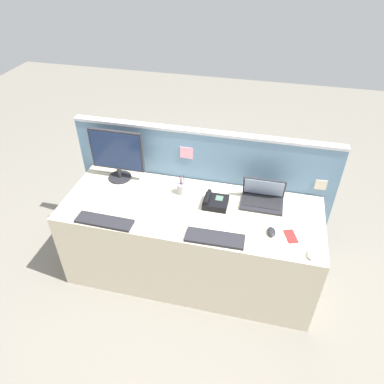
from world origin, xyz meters
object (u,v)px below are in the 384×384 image
(keyboard_spare, at_px, (215,238))
(desktop_monitor, at_px, (117,153))
(keyboard_main, at_px, (104,221))
(computer_mouse_right_hand, at_px, (312,254))
(laptop, at_px, (263,197))
(cell_phone_red_case, at_px, (291,236))
(desk_phone, at_px, (215,202))
(computer_mouse_left_hand, at_px, (271,232))
(pen_cup, at_px, (181,188))

(keyboard_spare, bearing_deg, desktop_monitor, 148.07)
(keyboard_main, relative_size, computer_mouse_right_hand, 4.39)
(desktop_monitor, relative_size, laptop, 1.38)
(desktop_monitor, relative_size, cell_phone_red_case, 3.52)
(keyboard_spare, height_order, computer_mouse_right_hand, computer_mouse_right_hand)
(desk_phone, distance_m, keyboard_main, 0.86)
(computer_mouse_left_hand, bearing_deg, cell_phone_red_case, -10.34)
(desk_phone, bearing_deg, desktop_monitor, 168.26)
(computer_mouse_right_hand, bearing_deg, desk_phone, 162.60)
(keyboard_main, height_order, cell_phone_red_case, keyboard_main)
(desk_phone, bearing_deg, laptop, 19.39)
(computer_mouse_left_hand, relative_size, pen_cup, 0.55)
(desktop_monitor, height_order, pen_cup, desktop_monitor)
(desktop_monitor, distance_m, pen_cup, 0.62)
(computer_mouse_right_hand, relative_size, cell_phone_red_case, 0.76)
(keyboard_spare, xyz_separation_m, computer_mouse_right_hand, (0.66, -0.00, 0.01))
(computer_mouse_left_hand, height_order, pen_cup, pen_cup)
(pen_cup, bearing_deg, desktop_monitor, 171.12)
(pen_cup, bearing_deg, keyboard_main, -134.13)
(laptop, height_order, cell_phone_red_case, laptop)
(computer_mouse_left_hand, bearing_deg, keyboard_main, 178.47)
(keyboard_spare, relative_size, computer_mouse_left_hand, 4.21)
(laptop, relative_size, desk_phone, 1.74)
(laptop, relative_size, computer_mouse_left_hand, 3.32)
(desk_phone, bearing_deg, pen_cup, 162.87)
(computer_mouse_right_hand, bearing_deg, cell_phone_red_case, 141.86)
(computer_mouse_right_hand, distance_m, computer_mouse_left_hand, 0.32)
(keyboard_spare, bearing_deg, computer_mouse_right_hand, -1.77)
(keyboard_spare, distance_m, pen_cup, 0.60)
(desk_phone, height_order, keyboard_main, desk_phone)
(computer_mouse_right_hand, bearing_deg, keyboard_spare, -170.36)
(desk_phone, height_order, computer_mouse_right_hand, desk_phone)
(keyboard_main, xyz_separation_m, cell_phone_red_case, (1.36, 0.17, -0.01))
(desk_phone, relative_size, computer_mouse_right_hand, 1.91)
(laptop, distance_m, computer_mouse_right_hand, 0.63)
(keyboard_main, xyz_separation_m, keyboard_spare, (0.84, 0.02, 0.00))
(laptop, xyz_separation_m, computer_mouse_right_hand, (0.37, -0.51, -0.04))
(desktop_monitor, xyz_separation_m, laptop, (1.24, -0.06, -0.20))
(desktop_monitor, xyz_separation_m, desk_phone, (0.88, -0.18, -0.22))
(desktop_monitor, bearing_deg, keyboard_main, -79.16)
(desktop_monitor, relative_size, pen_cup, 2.52)
(keyboard_main, xyz_separation_m, computer_mouse_left_hand, (1.22, 0.17, 0.01))
(keyboard_spare, xyz_separation_m, cell_phone_red_case, (0.53, 0.15, -0.01))
(desktop_monitor, relative_size, desk_phone, 2.41)
(desk_phone, xyz_separation_m, keyboard_spare, (0.07, -0.38, -0.02))
(desktop_monitor, xyz_separation_m, pen_cup, (0.58, -0.09, -0.20))
(keyboard_spare, distance_m, computer_mouse_right_hand, 0.66)
(computer_mouse_right_hand, height_order, computer_mouse_left_hand, same)
(computer_mouse_right_hand, bearing_deg, computer_mouse_left_hand, 160.56)
(cell_phone_red_case, bearing_deg, desk_phone, 140.44)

